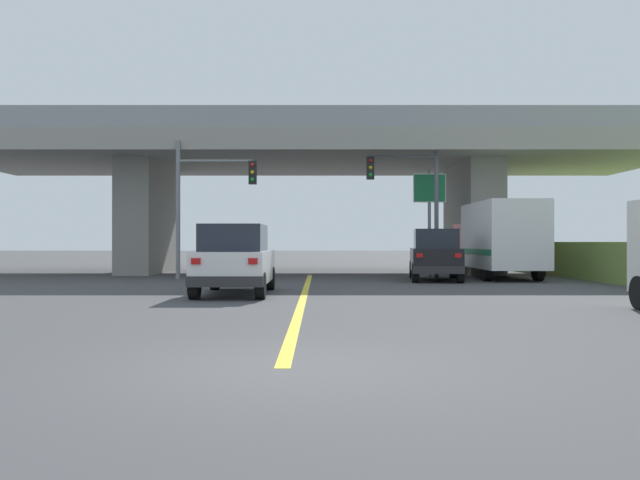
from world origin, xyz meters
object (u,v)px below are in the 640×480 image
object	(u,v)px
box_truck	(501,239)
traffic_signal_nearside	(416,190)
suv_lead	(238,260)
traffic_signal_farside	(207,192)
suv_crossing	(438,255)
highway_sign	(432,199)

from	to	relation	value
box_truck	traffic_signal_nearside	size ratio (longest dim) A/B	1.25
suv_lead	traffic_signal_farside	bearing A→B (deg)	105.80
suv_crossing	box_truck	distance (m)	3.48
highway_sign	traffic_signal_farside	bearing A→B (deg)	-167.58
box_truck	traffic_signal_nearside	bearing A→B (deg)	176.90
highway_sign	traffic_signal_nearside	bearing A→B (deg)	-123.75
box_truck	traffic_signal_nearside	distance (m)	4.10
suv_crossing	traffic_signal_farside	size ratio (longest dim) A/B	0.79
traffic_signal_nearside	suv_lead	bearing A→B (deg)	-125.89
traffic_signal_nearside	traffic_signal_farside	bearing A→B (deg)	-174.92
suv_lead	traffic_signal_farside	size ratio (longest dim) A/B	0.81
traffic_signal_farside	box_truck	bearing A→B (deg)	2.72
suv_crossing	traffic_signal_nearside	bearing A→B (deg)	113.11
suv_lead	box_truck	xyz separation A→B (m)	(9.96, 8.68, 0.64)
traffic_signal_nearside	highway_sign	distance (m)	1.64
suv_crossing	box_truck	world-z (taller)	box_truck
traffic_signal_farside	highway_sign	world-z (taller)	traffic_signal_farside
suv_lead	traffic_signal_farside	world-z (taller)	traffic_signal_farside
traffic_signal_nearside	highway_sign	xyz separation A→B (m)	(0.90, 1.34, -0.28)
suv_crossing	traffic_signal_nearside	world-z (taller)	traffic_signal_nearside
suv_lead	highway_sign	size ratio (longest dim) A/B	0.98
suv_crossing	highway_sign	size ratio (longest dim) A/B	0.95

